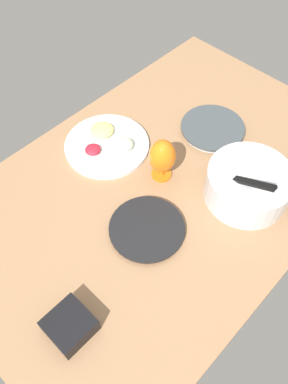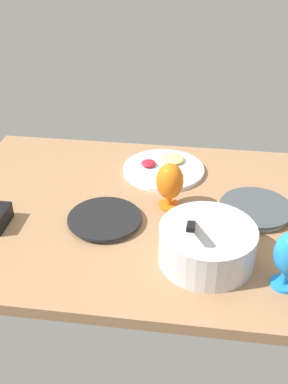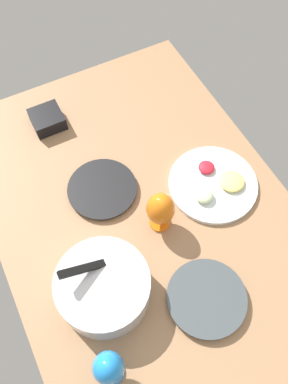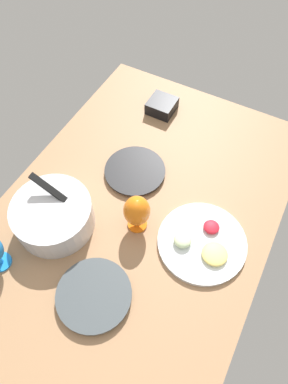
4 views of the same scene
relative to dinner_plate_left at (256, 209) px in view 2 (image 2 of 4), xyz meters
The scene contains 6 objects.
ground_plane 33.78cm from the dinner_plate_left, ahead, with size 160.00×104.00×4.00cm, color #99704C.
dinner_plate_left is the anchor object (origin of this frame).
dinner_plate_right 54.15cm from the dinner_plate_left, 14.06° to the left, with size 25.89×25.89×2.18cm.
mixing_bowl 33.43cm from the dinner_plate_left, 58.87° to the left, with size 29.92×29.92×19.50cm.
fruit_platter 43.38cm from the dinner_plate_left, 35.11° to the right, with size 33.39×33.39×5.14cm.
hurricane_glass_orange 32.48cm from the dinner_plate_left, ahead, with size 9.93×9.93×17.68cm.
Camera 2 is at (-12.50, 137.90, 96.74)cm, focal length 43.59 mm.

